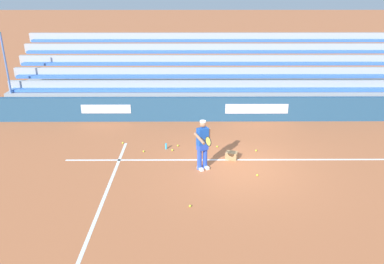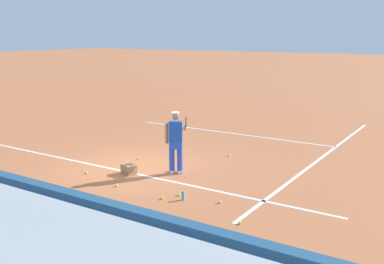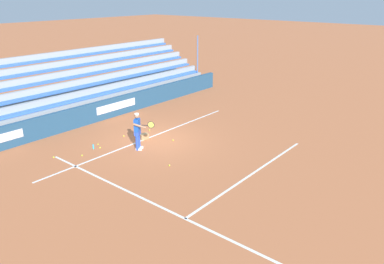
# 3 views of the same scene
# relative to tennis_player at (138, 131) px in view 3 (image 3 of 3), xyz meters

# --- Properties ---
(ground_plane) EXTENTS (160.00, 160.00, 0.00)m
(ground_plane) POSITION_rel_tennis_player_xyz_m (-1.19, -0.18, -0.89)
(ground_plane) COLOR #B7663D
(court_baseline_white) EXTENTS (12.00, 0.10, 0.01)m
(court_baseline_white) POSITION_rel_tennis_player_xyz_m (-1.19, -0.68, -0.89)
(court_baseline_white) COLOR white
(court_baseline_white) RESTS_ON ground
(court_sideline_white) EXTENTS (0.10, 12.00, 0.01)m
(court_sideline_white) POSITION_rel_tennis_player_xyz_m (2.92, 3.82, -0.89)
(court_sideline_white) COLOR white
(court_sideline_white) RESTS_ON ground
(court_service_line_white) EXTENTS (8.22, 0.10, 0.01)m
(court_service_line_white) POSITION_rel_tennis_player_xyz_m (-1.19, 5.32, -0.89)
(court_service_line_white) COLOR white
(court_service_line_white) RESTS_ON ground
(back_wall_sponsor_board) EXTENTS (21.32, 0.25, 1.10)m
(back_wall_sponsor_board) POSITION_rel_tennis_player_xyz_m (-1.18, -4.73, -0.34)
(back_wall_sponsor_board) COLOR navy
(back_wall_sponsor_board) RESTS_ON ground
(bleacher_stand) EXTENTS (20.26, 4.00, 3.85)m
(bleacher_stand) POSITION_rel_tennis_player_xyz_m (-1.19, -7.36, -0.10)
(bleacher_stand) COLOR #9EA3A8
(bleacher_stand) RESTS_ON ground
(tennis_player) EXTENTS (0.55, 1.07, 1.71)m
(tennis_player) POSITION_rel_tennis_player_xyz_m (0.00, 0.00, 0.00)
(tennis_player) COLOR blue
(tennis_player) RESTS_ON ground
(ball_box_cardboard) EXTENTS (0.47, 0.41, 0.26)m
(ball_box_cardboard) POSITION_rel_tennis_player_xyz_m (-1.05, -0.76, -0.76)
(ball_box_cardboard) COLOR #A87F51
(ball_box_cardboard) RESTS_ON ground
(tennis_ball_midcourt) EXTENTS (0.07, 0.07, 0.07)m
(tennis_ball_midcourt) POSITION_rel_tennis_player_xyz_m (3.04, -2.13, -0.86)
(tennis_ball_midcourt) COLOR #CCE533
(tennis_ball_midcourt) RESTS_ON ground
(tennis_ball_near_player) EXTENTS (0.07, 0.07, 0.07)m
(tennis_ball_near_player) POSITION_rel_tennis_player_xyz_m (2.13, -1.35, -0.86)
(tennis_ball_near_player) COLOR #CCE533
(tennis_ball_near_player) RESTS_ON ground
(tennis_ball_on_baseline) EXTENTS (0.07, 0.07, 0.07)m
(tennis_ball_on_baseline) POSITION_rel_tennis_player_xyz_m (-0.61, -1.76, -0.86)
(tennis_ball_on_baseline) COLOR #CCE533
(tennis_ball_on_baseline) RESTS_ON ground
(tennis_ball_stray_back) EXTENTS (0.07, 0.07, 0.07)m
(tennis_ball_stray_back) POSITION_rel_tennis_player_xyz_m (0.42, 2.30, -0.86)
(tennis_ball_stray_back) COLOR #CCE533
(tennis_ball_stray_back) RESTS_ON ground
(tennis_ball_far_left) EXTENTS (0.07, 0.07, 0.07)m
(tennis_ball_far_left) POSITION_rel_tennis_player_xyz_m (1.08, -1.45, -0.86)
(tennis_ball_far_left) COLOR #CCE533
(tennis_ball_far_left) RESTS_ON ground
(tennis_ball_far_right) EXTENTS (0.07, 0.07, 0.07)m
(tennis_ball_far_right) POSITION_rel_tennis_player_xyz_m (-1.76, 0.52, -0.86)
(tennis_ball_far_right) COLOR #CCE533
(tennis_ball_far_right) RESTS_ON ground
(tennis_ball_by_box) EXTENTS (0.07, 0.07, 0.07)m
(tennis_ball_by_box) POSITION_rel_tennis_player_xyz_m (-2.04, -1.40, -0.86)
(tennis_ball_by_box) COLOR #CCE533
(tennis_ball_by_box) RESTS_ON ground
(tennis_ball_toward_net) EXTENTS (0.07, 0.07, 0.07)m
(tennis_ball_toward_net) POSITION_rel_tennis_player_xyz_m (0.88, -1.86, -0.86)
(tennis_ball_toward_net) COLOR #CCE533
(tennis_ball_toward_net) RESTS_ON ground
(water_bottle) EXTENTS (0.07, 0.07, 0.22)m
(water_bottle) POSITION_rel_tennis_player_xyz_m (1.32, -1.63, -0.78)
(water_bottle) COLOR #33B2E5
(water_bottle) RESTS_ON ground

